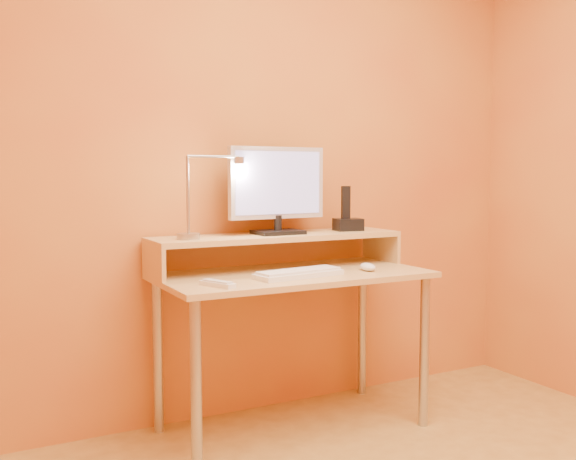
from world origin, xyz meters
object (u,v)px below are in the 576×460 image
lamp_base (188,236)px  remote_control (218,284)px  phone_dock (348,225)px  monitor_panel (277,183)px  mouse (368,267)px  keyboard (299,274)px

lamp_base → remote_control: bearing=-87.6°
phone_dock → remote_control: 0.91m
monitor_panel → mouse: bearing=-43.2°
monitor_panel → remote_control: size_ratio=2.97×
phone_dock → keyboard: bearing=-138.0°
remote_control → lamp_base: bearing=70.4°
lamp_base → phone_dock: size_ratio=0.77×
monitor_panel → remote_control: bearing=-144.7°
remote_control → keyboard: bearing=-13.9°
mouse → remote_control: size_ratio=0.64×
monitor_panel → phone_dock: monitor_panel is taller
lamp_base → keyboard: 0.50m
lamp_base → remote_control: size_ratio=0.61×
phone_dock → remote_control: bearing=-148.7°
lamp_base → phone_dock: bearing=2.1°
mouse → remote_control: 0.76m
monitor_panel → phone_dock: (0.39, -0.01, -0.21)m
keyboard → mouse: bearing=-6.2°
lamp_base → keyboard: (0.41, -0.24, -0.16)m
monitor_panel → lamp_base: (-0.45, -0.04, -0.23)m
keyboard → remote_control: keyboard is taller
phone_dock → lamp_base: bearing=-168.5°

